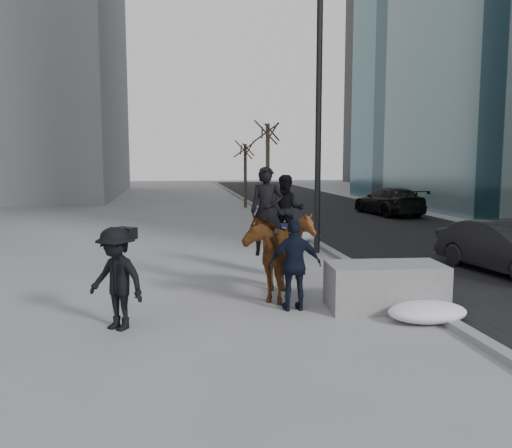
{
  "coord_description": "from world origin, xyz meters",
  "views": [
    {
      "loc": [
        -1.71,
        -10.19,
        2.91
      ],
      "look_at": [
        0.0,
        1.2,
        1.5
      ],
      "focal_mm": 38.0,
      "sensor_mm": 36.0,
      "label": 1
    }
  ],
  "objects": [
    {
      "name": "ground",
      "position": [
        0.0,
        0.0,
        0.0
      ],
      "size": [
        120.0,
        120.0,
        0.0
      ],
      "primitive_type": "plane",
      "color": "gray",
      "rests_on": "ground"
    },
    {
      "name": "road",
      "position": [
        7.0,
        10.0,
        0.01
      ],
      "size": [
        8.0,
        90.0,
        0.01
      ],
      "primitive_type": "cube",
      "color": "black",
      "rests_on": "ground"
    },
    {
      "name": "curb",
      "position": [
        3.0,
        10.0,
        0.06
      ],
      "size": [
        0.25,
        90.0,
        0.12
      ],
      "primitive_type": "cube",
      "color": "gray",
      "rests_on": "ground"
    },
    {
      "name": "planter",
      "position": [
        2.29,
        -0.43,
        0.44
      ],
      "size": [
        2.27,
        1.24,
        0.88
      ],
      "primitive_type": "cube",
      "rotation": [
        0.0,
        0.0,
        -0.06
      ],
      "color": "gray",
      "rests_on": "ground"
    },
    {
      "name": "car_near",
      "position": [
        6.54,
        2.15,
        0.66
      ],
      "size": [
        2.05,
        4.19,
        1.32
      ],
      "primitive_type": "imported",
      "rotation": [
        0.0,
        0.0,
        0.17
      ],
      "color": "black",
      "rests_on": "ground"
    },
    {
      "name": "car_far",
      "position": [
        9.13,
        16.12,
        0.71
      ],
      "size": [
        2.5,
        5.07,
        1.42
      ],
      "primitive_type": "imported",
      "rotation": [
        0.0,
        0.0,
        3.25
      ],
      "color": "black",
      "rests_on": "ground"
    },
    {
      "name": "tree_near",
      "position": [
        2.4,
        13.66,
        2.45
      ],
      "size": [
        1.2,
        1.2,
        4.9
      ],
      "primitive_type": null,
      "color": "#3D3324",
      "rests_on": "ground"
    },
    {
      "name": "tree_far",
      "position": [
        2.4,
        21.37,
        2.06
      ],
      "size": [
        1.2,
        1.2,
        4.13
      ],
      "primitive_type": null,
      "color": "#392B21",
      "rests_on": "ground"
    },
    {
      "name": "mounted_left",
      "position": [
        0.19,
        0.83,
        1.02
      ],
      "size": [
        1.33,
        2.25,
        2.73
      ],
      "color": "#502610",
      "rests_on": "ground"
    },
    {
      "name": "mounted_right",
      "position": [
        0.99,
        2.58,
        1.0
      ],
      "size": [
        1.62,
        1.75,
        2.5
      ],
      "color": "#48190E",
      "rests_on": "ground"
    },
    {
      "name": "feeder",
      "position": [
        0.53,
        -0.27,
        0.88
      ],
      "size": [
        1.03,
        0.86,
        1.75
      ],
      "color": "black",
      "rests_on": "ground"
    },
    {
      "name": "camera_crew",
      "position": [
        -2.71,
        -0.97,
        0.89
      ],
      "size": [
        1.29,
        1.21,
        1.75
      ],
      "color": "black",
      "rests_on": "ground"
    },
    {
      "name": "lamppost",
      "position": [
        2.6,
        5.61,
        4.99
      ],
      "size": [
        0.25,
        2.69,
        9.09
      ],
      "color": "black",
      "rests_on": "ground"
    },
    {
      "name": "snow_piles",
      "position": [
        2.7,
        2.54,
        0.17
      ],
      "size": [
        1.44,
        10.4,
        0.37
      ],
      "color": "white",
      "rests_on": "ground"
    }
  ]
}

